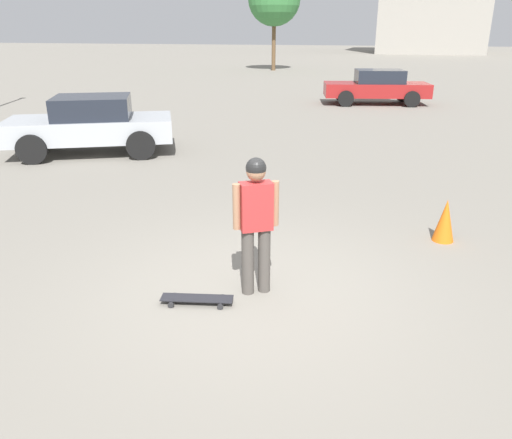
# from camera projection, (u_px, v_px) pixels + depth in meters

# --- Properties ---
(ground_plane) EXTENTS (220.00, 220.00, 0.00)m
(ground_plane) POSITION_uv_depth(u_px,v_px,m) (256.00, 291.00, 6.06)
(ground_plane) COLOR gray
(person) EXTENTS (0.36, 0.48, 1.66)m
(person) POSITION_uv_depth(u_px,v_px,m) (256.00, 217.00, 5.72)
(person) COLOR #4C4742
(person) RESTS_ON ground_plane
(skateboard) EXTENTS (0.38, 0.85, 0.08)m
(skateboard) POSITION_uv_depth(u_px,v_px,m) (197.00, 299.00, 5.76)
(skateboard) COLOR #232328
(skateboard) RESTS_ON ground_plane
(car_parked_near) EXTENTS (3.40, 4.42, 1.44)m
(car_parked_near) POSITION_uv_depth(u_px,v_px,m) (91.00, 124.00, 12.62)
(car_parked_near) COLOR #ADB2B7
(car_parked_near) RESTS_ON ground_plane
(car_parked_far) EXTENTS (2.63, 4.64, 1.43)m
(car_parked_far) POSITION_uv_depth(u_px,v_px,m) (377.00, 86.00, 21.27)
(car_parked_far) COLOR maroon
(car_parked_far) RESTS_ON ground_plane
(traffic_cone) EXTENTS (0.32, 0.32, 0.65)m
(traffic_cone) POSITION_uv_depth(u_px,v_px,m) (445.00, 220.00, 7.41)
(traffic_cone) COLOR orange
(traffic_cone) RESTS_ON ground_plane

